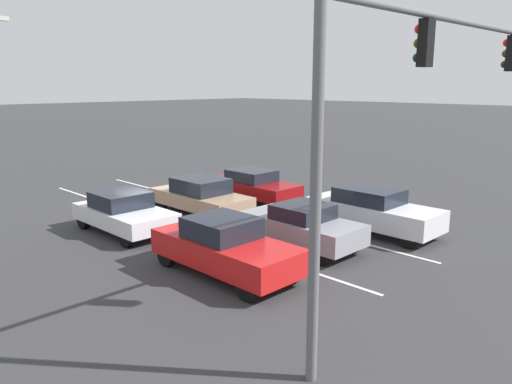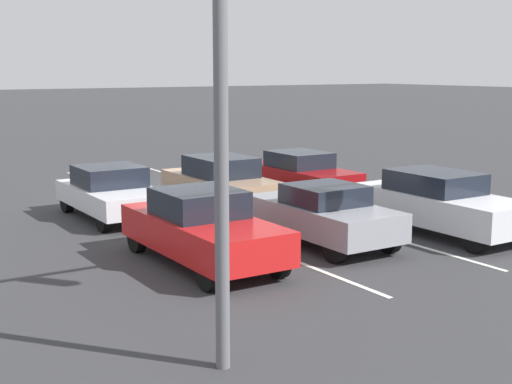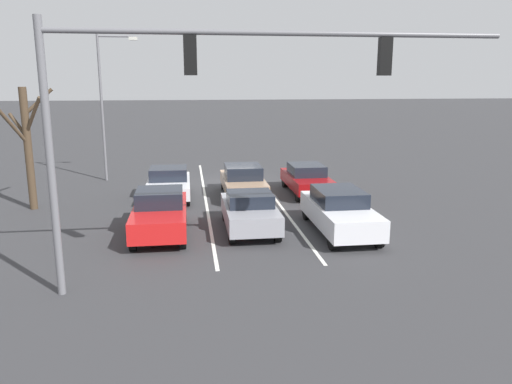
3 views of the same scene
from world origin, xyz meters
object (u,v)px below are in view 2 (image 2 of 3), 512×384
car_maroon_leftlane_second (301,172)px  traffic_signal_gantry (416,3)px  car_red_rightlane_front (202,228)px  car_white_rightlane_second (112,192)px  car_tan_midlane_second (221,180)px  car_gray_midlane_front (323,214)px  car_silver_leftlane_front (439,202)px

car_maroon_leftlane_second → traffic_signal_gantry: size_ratio=0.38×
car_maroon_leftlane_second → traffic_signal_gantry: 12.84m
car_red_rightlane_front → car_maroon_leftlane_second: car_red_rightlane_front is taller
car_white_rightlane_second → traffic_signal_gantry: (-1.06, 10.50, 4.43)m
car_red_rightlane_front → car_white_rightlane_second: (-0.12, -5.58, -0.06)m
car_red_rightlane_front → car_tan_midlane_second: 6.66m
car_gray_midlane_front → car_white_rightlane_second: 6.41m
car_tan_midlane_second → traffic_signal_gantry: (2.44, 10.50, 4.39)m
car_white_rightlane_second → car_tan_midlane_second: car_tan_midlane_second is taller
car_silver_leftlane_front → car_white_rightlane_second: bearing=-44.6°
car_red_rightlane_front → car_silver_leftlane_front: size_ratio=0.95×
car_white_rightlane_second → car_gray_midlane_front: bearing=119.1°
car_white_rightlane_second → car_tan_midlane_second: size_ratio=0.92×
car_gray_midlane_front → car_silver_leftlane_front: size_ratio=0.86×
car_silver_leftlane_front → car_maroon_leftlane_second: bearing=-92.9°
car_red_rightlane_front → car_tan_midlane_second: car_red_rightlane_front is taller
car_red_rightlane_front → car_silver_leftlane_front: car_red_rightlane_front is taller
car_gray_midlane_front → car_silver_leftlane_front: bearing=168.9°
car_red_rightlane_front → car_tan_midlane_second: bearing=-123.0°
traffic_signal_gantry → car_tan_midlane_second: bearing=-103.1°
car_gray_midlane_front → car_tan_midlane_second: size_ratio=0.91×
car_tan_midlane_second → traffic_signal_gantry: size_ratio=0.39×
car_maroon_leftlane_second → car_tan_midlane_second: 3.16m
car_gray_midlane_front → traffic_signal_gantry: bearing=67.2°
car_silver_leftlane_front → traffic_signal_gantry: size_ratio=0.41×
traffic_signal_gantry → car_silver_leftlane_front: bearing=-141.0°
car_white_rightlane_second → traffic_signal_gantry: 11.44m
car_silver_leftlane_front → traffic_signal_gantry: (5.27, 4.26, 4.37)m
car_tan_midlane_second → car_gray_midlane_front: bearing=86.1°
car_red_rightlane_front → car_white_rightlane_second: 5.59m
car_maroon_leftlane_second → car_white_rightlane_second: size_ratio=1.07×
car_white_rightlane_second → traffic_signal_gantry: bearing=95.8°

